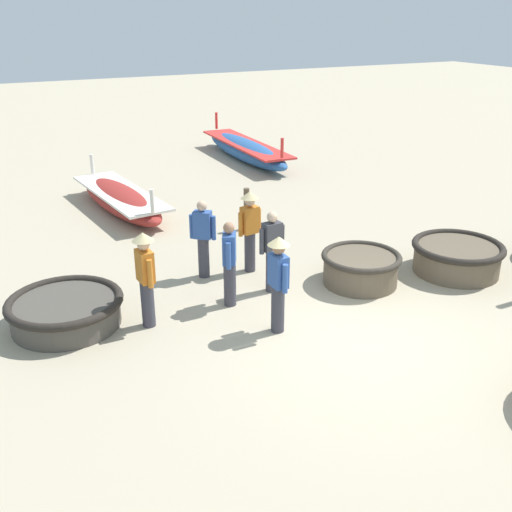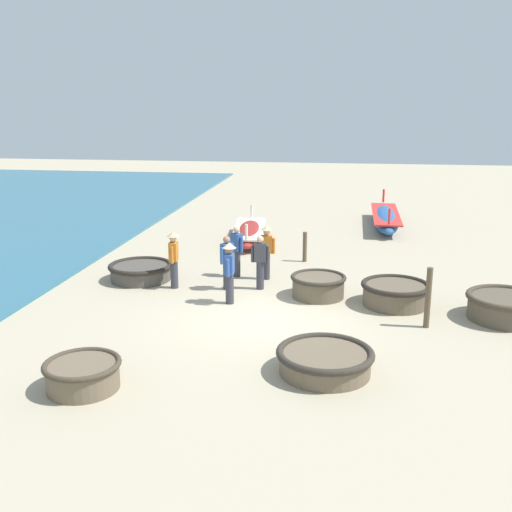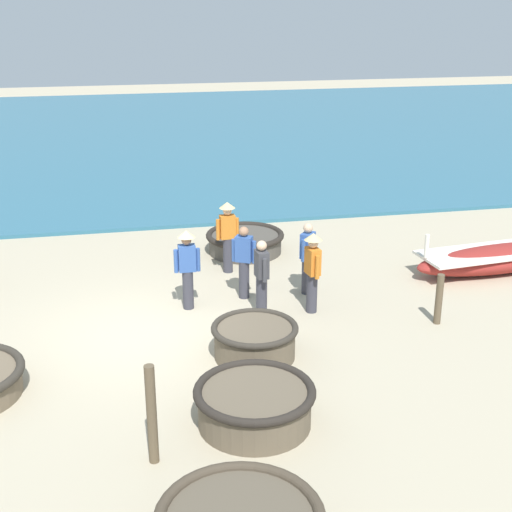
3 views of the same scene
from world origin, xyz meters
name	(u,v)px [view 2 (image 2 of 3)]	position (x,y,z in m)	size (l,w,h in m)	color
ground_plane	(264,317)	(0.00, 0.00, 0.00)	(80.00, 80.00, 0.00)	tan
coracle_far_left	(506,306)	(5.93, 0.73, 0.35)	(1.94, 1.94, 0.64)	brown
coracle_front_right	(395,293)	(3.31, 1.43, 0.34)	(1.82, 1.82, 0.62)	brown
coracle_center	(318,285)	(1.26, 1.85, 0.33)	(1.54, 1.54, 0.62)	brown
coracle_tilted	(141,271)	(-4.13, 2.70, 0.28)	(1.94, 1.94, 0.52)	#4C473F
coracle_upturned	(83,374)	(-2.85, -4.31, 0.30)	(1.46, 1.46, 0.55)	brown
coracle_far_right	(325,360)	(1.62, -2.96, 0.27)	(1.96, 1.96, 0.49)	brown
long_boat_red_hull	(385,218)	(3.69, 12.01, 0.36)	(1.20, 5.84, 1.25)	#285693
long_boat_green_hull	(249,233)	(-1.70, 8.37, 0.32)	(1.62, 4.67, 1.09)	maroon
fisherman_hauling	(266,249)	(-0.38, 3.35, 0.96)	(0.52, 0.36, 1.67)	#383842
fisherman_crouching	(237,250)	(-1.32, 3.51, 0.84)	(0.43, 0.38, 1.57)	#383842
fisherman_standing_right	(229,269)	(-1.05, 0.94, 0.96)	(0.36, 0.53, 1.67)	#383842
fisherman_with_hat	(174,256)	(-2.90, 2.07, 0.96)	(0.36, 0.53, 1.67)	#383842
fisherman_by_coracle	(227,261)	(-1.36, 2.16, 0.84)	(0.35, 0.48, 1.57)	#383842
fisherman_standing_left	(260,261)	(-0.43, 2.33, 0.84)	(0.53, 0.25, 1.57)	#383842
mooring_post_shoreline	(305,247)	(0.63, 5.60, 0.51)	(0.14, 0.14, 1.02)	brown
mooring_post_inland	(428,298)	(3.93, -0.10, 0.74)	(0.14, 0.14, 1.48)	brown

